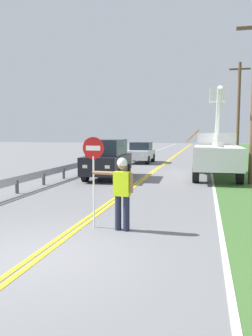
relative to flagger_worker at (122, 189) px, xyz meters
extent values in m
plane|color=slate|center=(-1.19, -2.14, -1.05)|extent=(160.00, 160.00, 0.00)
cube|color=yellow|center=(-1.28, 17.86, -1.04)|extent=(0.11, 110.00, 0.01)
cube|color=yellow|center=(-1.10, 17.86, -1.04)|extent=(0.11, 110.00, 0.01)
cube|color=silver|center=(2.41, 17.86, -1.04)|extent=(0.12, 110.00, 0.01)
cube|color=silver|center=(-4.79, 17.86, -1.04)|extent=(0.12, 110.00, 0.01)
cylinder|color=#1E2338|center=(0.12, -0.01, -0.61)|extent=(0.16, 0.16, 0.88)
cylinder|color=#1E2338|center=(-0.10, 0.01, -0.61)|extent=(0.16, 0.16, 0.88)
cube|color=#C6EA19|center=(0.01, 0.00, 0.13)|extent=(0.42, 0.28, 0.60)
cylinder|color=#996B4C|center=(-0.49, 0.06, 0.38)|extent=(0.61, 0.16, 0.09)
cylinder|color=#996B4C|center=(0.25, -0.03, 0.16)|extent=(0.09, 0.09, 0.48)
sphere|color=#996B4C|center=(0.01, 0.00, 0.60)|extent=(0.22, 0.22, 0.22)
sphere|color=white|center=(0.01, 0.00, 0.65)|extent=(0.25, 0.25, 0.25)
cylinder|color=silver|center=(-0.76, 0.09, -0.12)|extent=(0.04, 0.04, 1.85)
cylinder|color=#B71414|center=(-0.76, 0.09, 1.00)|extent=(0.56, 0.03, 0.56)
cube|color=white|center=(-0.76, 0.07, 1.00)|extent=(0.38, 0.01, 0.12)
cube|color=white|center=(2.61, 9.76, 0.16)|extent=(2.32, 4.61, 1.10)
cube|color=white|center=(2.63, 13.21, 0.41)|extent=(2.21, 2.11, 2.00)
cube|color=#1E2833|center=(2.63, 14.24, 0.71)|extent=(1.98, 0.07, 0.90)
cylinder|color=silver|center=(2.61, 8.84, 0.83)|extent=(0.56, 0.56, 0.24)
cylinder|color=silver|center=(2.62, 10.48, 2.27)|extent=(0.25, 3.44, 2.80)
cube|color=white|center=(2.62, 12.12, 3.58)|extent=(0.90, 0.90, 0.80)
cube|color=orange|center=(1.43, 7.96, 1.26)|extent=(0.60, 0.80, 0.59)
cylinder|color=black|center=(1.60, 13.01, -0.59)|extent=(0.32, 0.92, 0.92)
cylinder|color=black|center=(3.66, 13.00, -0.59)|extent=(0.32, 0.92, 0.92)
cylinder|color=black|center=(1.58, 8.73, -0.59)|extent=(0.32, 0.92, 0.92)
cylinder|color=black|center=(3.64, 8.72, -0.59)|extent=(0.32, 0.92, 0.92)
cube|color=black|center=(-3.13, 9.31, -0.25)|extent=(2.05, 4.68, 0.92)
cube|color=#1E2833|center=(-3.13, 9.31, 0.63)|extent=(1.75, 2.92, 0.84)
cube|color=#EAEACC|center=(-2.48, 7.06, -0.20)|extent=(0.24, 0.07, 0.16)
cube|color=#EAEACC|center=(-3.58, 7.01, -0.20)|extent=(0.24, 0.07, 0.16)
cylinder|color=black|center=(-2.25, 7.92, -0.71)|extent=(0.31, 0.69, 0.68)
cylinder|color=black|center=(-3.89, 7.85, -0.71)|extent=(0.31, 0.69, 0.68)
cylinder|color=black|center=(-2.38, 10.77, -0.71)|extent=(0.31, 0.69, 0.68)
cylinder|color=black|center=(-4.02, 10.70, -0.71)|extent=(0.31, 0.69, 0.68)
cube|color=silver|center=(-3.22, 19.16, -0.35)|extent=(1.89, 4.12, 0.72)
cube|color=#1E2833|center=(-3.22, 19.41, 0.33)|extent=(1.64, 1.74, 0.64)
cube|color=#EAEACC|center=(-2.69, 17.13, -0.30)|extent=(0.24, 0.06, 0.16)
cube|color=#EAEACC|center=(-3.79, 17.14, -0.30)|extent=(0.24, 0.06, 0.16)
cylinder|color=black|center=(-2.41, 17.88, -0.71)|extent=(0.29, 0.68, 0.68)
cylinder|color=black|center=(-4.05, 17.90, -0.71)|extent=(0.29, 0.68, 0.68)
cylinder|color=black|center=(-2.39, 20.42, -0.71)|extent=(0.29, 0.68, 0.68)
cylinder|color=black|center=(-4.03, 20.44, -0.71)|extent=(0.29, 0.68, 0.68)
cylinder|color=brown|center=(4.83, 23.81, 3.32)|extent=(0.28, 0.28, 8.73)
cube|color=brown|center=(4.83, 23.81, 7.08)|extent=(1.80, 0.14, 0.14)
cube|color=#9EA0A3|center=(-5.39, 12.00, -0.50)|extent=(0.06, 32.00, 0.32)
cube|color=#4C4C51|center=(-5.39, 4.00, -0.77)|extent=(0.10, 0.10, 0.55)
cube|color=#4C4C51|center=(-5.39, 6.28, -0.77)|extent=(0.10, 0.10, 0.55)
cube|color=#4C4C51|center=(-5.39, 8.57, -0.77)|extent=(0.10, 0.10, 0.55)
cube|color=#4C4C51|center=(-5.39, 10.86, -0.77)|extent=(0.10, 0.10, 0.55)
cube|color=#4C4C51|center=(-5.39, 13.14, -0.77)|extent=(0.10, 0.10, 0.55)
cube|color=#4C4C51|center=(-5.39, 15.43, -0.77)|extent=(0.10, 0.10, 0.55)
cube|color=#4C4C51|center=(-5.39, 17.71, -0.77)|extent=(0.10, 0.10, 0.55)
cube|color=#4C4C51|center=(-5.39, 20.00, -0.77)|extent=(0.10, 0.10, 0.55)
cube|color=#4C4C51|center=(-5.39, 22.28, -0.77)|extent=(0.10, 0.10, 0.55)
cube|color=#4C4C51|center=(-5.39, 24.57, -0.77)|extent=(0.10, 0.10, 0.55)
cube|color=#4C4C51|center=(-5.39, 26.86, -0.77)|extent=(0.10, 0.10, 0.55)
camera|label=1|loc=(1.98, -7.86, 1.37)|focal=35.44mm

